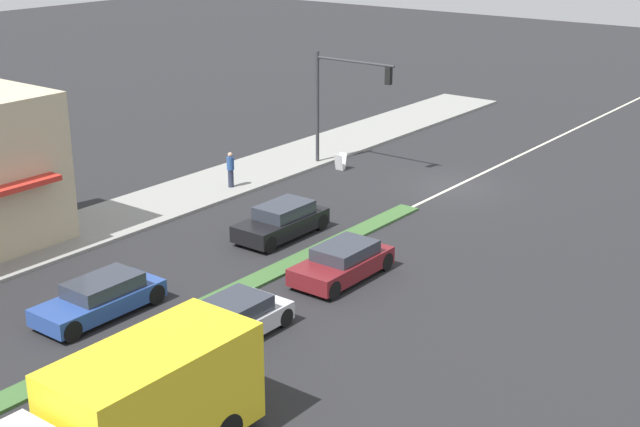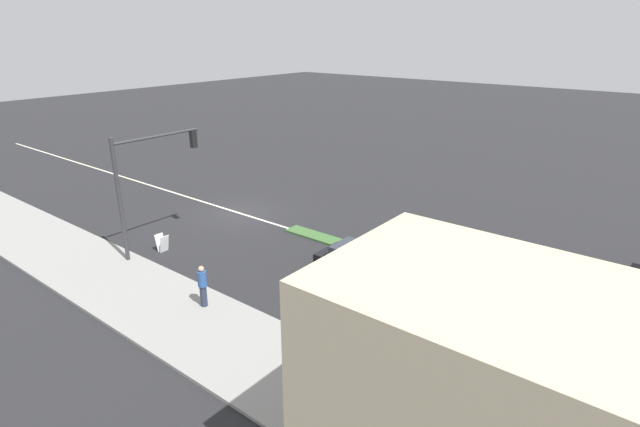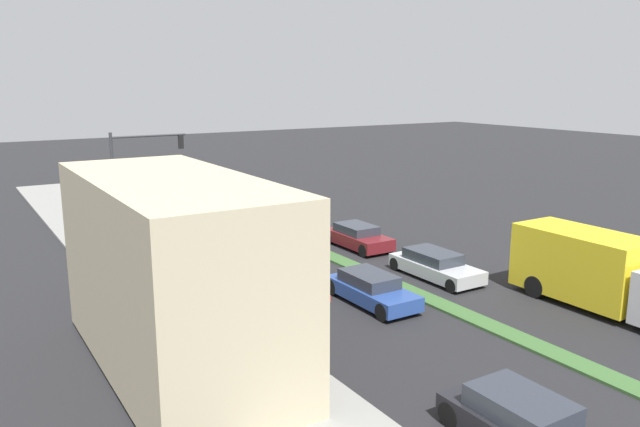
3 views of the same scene
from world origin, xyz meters
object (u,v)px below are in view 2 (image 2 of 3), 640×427
Objects in this scene: pedestrian at (203,285)px; sedan_maroon at (449,243)px; sedan_silver at (590,281)px; warning_aframe_sign at (162,243)px; coupe_blue at (601,343)px; suv_black at (363,264)px; traffic_signal_main at (146,172)px.

pedestrian is 0.41× the size of sedan_maroon.
sedan_maroon is (0.00, -5.98, 0.02)m from sedan_silver.
coupe_blue reaches higher than warning_aframe_sign.
pedestrian reaches higher than warning_aframe_sign.
sedan_silver is (-8.09, 16.84, 0.15)m from warning_aframe_sign.
pedestrian is at bearing -29.41° from suv_black.
coupe_blue is at bearing 102.11° from traffic_signal_main.
traffic_signal_main is at bearing -50.78° from warning_aframe_sign.
coupe_blue is at bearing 14.94° from sedan_silver.
suv_black is 0.96× the size of coupe_blue.
warning_aframe_sign is at bearing -110.72° from pedestrian.
suv_black is at bearing 150.59° from pedestrian.
pedestrian is 1.98× the size of warning_aframe_sign.
traffic_signal_main is at bearing -64.07° from sedan_silver.
traffic_signal_main reaches higher than warning_aframe_sign.
sedan_silver is 4.55m from coupe_blue.
pedestrian is 0.39× the size of coupe_blue.
suv_black is 1.01× the size of sedan_maroon.
sedan_silver is 5.98m from sedan_maroon.
traffic_signal_main is 6.88m from pedestrian.
coupe_blue is (-5.83, 12.36, -0.39)m from pedestrian.
pedestrian is at bearing 69.28° from warning_aframe_sign.
pedestrian is at bearing -64.76° from coupe_blue.
sedan_silver is (-10.23, 11.19, -0.41)m from pedestrian.
coupe_blue is (-3.69, 18.01, 0.17)m from warning_aframe_sign.
traffic_signal_main is 6.69× the size of warning_aframe_sign.
sedan_silver is at bearing 119.11° from suv_black.
coupe_blue reaches higher than sedan_silver.
sedan_maroon is 0.95× the size of coupe_blue.
coupe_blue is (-3.92, 18.30, -3.30)m from traffic_signal_main.
traffic_signal_main is 19.33m from sedan_silver.
traffic_signal_main is 3.49m from warning_aframe_sign.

